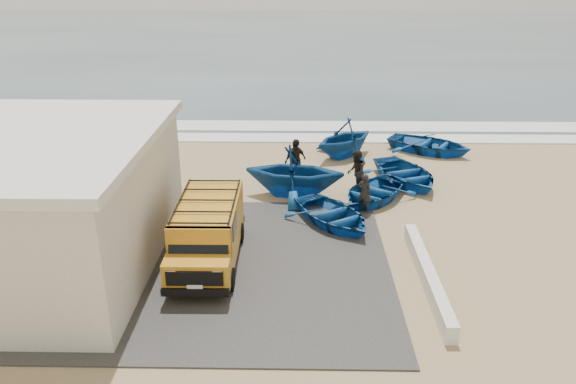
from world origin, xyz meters
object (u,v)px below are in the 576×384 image
object	(u,v)px
van	(208,230)
boat_near_right	(373,191)
fisherman_front	(364,193)
boat_mid_left	(294,171)
fisherman_middle	(356,172)
fisherman_back	(295,161)
parapet	(428,275)
boat_near_left	(333,215)
boat_mid_right	(406,174)
building	(22,202)
boat_far_right	(429,144)
boat_far_left	(345,138)

from	to	relation	value
van	boat_near_right	xyz separation A→B (m)	(5.95, 5.16, -0.73)
fisherman_front	boat_mid_left	bearing A→B (deg)	2.66
fisherman_middle	fisherman_back	distance (m)	2.85
fisherman_front	van	bearing A→B (deg)	69.97
parapet	boat_near_left	world-z (taller)	boat_near_left
parapet	boat_mid_right	bearing A→B (deg)	84.59
fisherman_middle	parapet	bearing A→B (deg)	18.81
parapet	fisherman_middle	distance (m)	7.34
building	fisherman_front	size ratio (longest dim) A/B	5.94
building	boat_mid_right	world-z (taller)	building
fisherman_back	boat_far_right	bearing A→B (deg)	-8.32
boat_near_left	fisherman_back	xyz separation A→B (m)	(-1.42, 4.36, 0.59)
boat_near_right	boat_mid_right	world-z (taller)	boat_mid_right
van	boat_far_left	distance (m)	11.93
boat_near_left	boat_near_right	bearing A→B (deg)	19.89
boat_mid_left	van	bearing A→B (deg)	162.25
boat_near_left	boat_near_right	distance (m)	2.90
boat_far_right	fisherman_front	bearing A→B (deg)	-177.08
boat_far_left	building	bearing A→B (deg)	-87.77
building	boat_far_left	size ratio (longest dim) A/B	2.57
boat_mid_right	fisherman_middle	distance (m)	2.70
fisherman_back	boat_near_right	bearing A→B (deg)	-73.10
boat_mid_left	fisherman_front	distance (m)	3.19
van	fisherman_back	world-z (taller)	van
boat_near_left	boat_mid_left	size ratio (longest dim) A/B	0.93
boat_far_right	fisherman_back	bearing A→B (deg)	153.79
boat_mid_right	boat_far_right	size ratio (longest dim) A/B	0.98
boat_near_left	boat_mid_right	xyz separation A→B (m)	(3.44, 4.31, 0.03)
boat_near_right	boat_mid_left	size ratio (longest dim) A/B	0.94
boat_far_right	building	bearing A→B (deg)	159.35
van	boat_mid_left	size ratio (longest dim) A/B	1.20
van	boat_far_right	world-z (taller)	van
boat_near_left	boat_mid_left	xyz separation A→B (m)	(-1.45, 2.79, 0.68)
fisherman_front	fisherman_back	distance (m)	4.19
boat_far_right	boat_near_right	bearing A→B (deg)	-178.04
boat_mid_left	boat_far_left	distance (m)	5.66
fisherman_back	building	bearing A→B (deg)	-178.80
building	fisherman_back	bearing A→B (deg)	41.45
parapet	boat_mid_right	distance (m)	8.44
boat_near_left	boat_near_right	world-z (taller)	boat_near_right
boat_near_right	boat_far_left	distance (m)	5.67
boat_mid_left	fisherman_front	size ratio (longest dim) A/B	2.58
parapet	boat_near_right	xyz separation A→B (m)	(-0.87, 6.39, 0.12)
boat_far_right	van	bearing A→B (deg)	171.98
boat_near_left	fisherman_front	xyz separation A→B (m)	(1.27, 1.15, 0.40)
boat_far_left	fisherman_back	world-z (taller)	fisherman_back
boat_mid_left	boat_far_left	world-z (taller)	boat_mid_left
boat_mid_left	fisherman_back	xyz separation A→B (m)	(0.03, 1.57, -0.09)
boat_mid_left	boat_far_right	distance (m)	9.01
parapet	fisherman_front	xyz separation A→B (m)	(-1.37, 5.24, 0.52)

